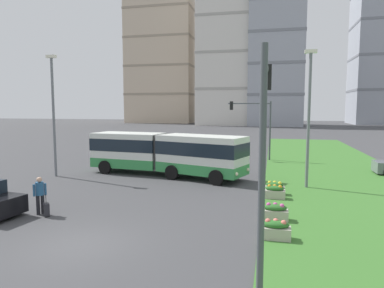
{
  "coord_description": "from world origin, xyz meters",
  "views": [
    {
      "loc": [
        6.58,
        -10.71,
        4.86
      ],
      "look_at": [
        0.76,
        14.36,
        2.2
      ],
      "focal_mm": 32.44,
      "sensor_mm": 36.0,
      "label": 1
    }
  ],
  "objects_px": {
    "streetlight_median": "(309,113)",
    "pedestrian_crossing": "(40,193)",
    "apartment_tower_westcentre": "(234,57)",
    "car_navy_sedan": "(139,150)",
    "rolling_suitcase": "(46,209)",
    "traffic_light_far_right": "(255,119)",
    "flower_planter_1": "(275,212)",
    "flower_planter_3": "(275,188)",
    "traffic_light_near_right": "(264,130)",
    "articulated_bus": "(166,153)",
    "flower_planter_2": "(275,192)",
    "apartment_tower_west": "(162,41)",
    "flower_planter_0": "(275,229)",
    "streetlight_left": "(53,110)",
    "apartment_tower_centre": "(276,53)"
  },
  "relations": [
    {
      "from": "flower_planter_1",
      "to": "traffic_light_far_right",
      "type": "relative_size",
      "value": 0.2
    },
    {
      "from": "apartment_tower_westcentre",
      "to": "car_navy_sedan",
      "type": "bearing_deg",
      "value": -90.94
    },
    {
      "from": "pedestrian_crossing",
      "to": "flower_planter_0",
      "type": "bearing_deg",
      "value": -4.63
    },
    {
      "from": "car_navy_sedan",
      "to": "traffic_light_far_right",
      "type": "distance_m",
      "value": 11.54
    },
    {
      "from": "pedestrian_crossing",
      "to": "flower_planter_2",
      "type": "height_order",
      "value": "pedestrian_crossing"
    },
    {
      "from": "car_navy_sedan",
      "to": "traffic_light_far_right",
      "type": "height_order",
      "value": "traffic_light_far_right"
    },
    {
      "from": "streetlight_left",
      "to": "apartment_tower_westcentre",
      "type": "height_order",
      "value": "apartment_tower_westcentre"
    },
    {
      "from": "articulated_bus",
      "to": "pedestrian_crossing",
      "type": "bearing_deg",
      "value": -105.75
    },
    {
      "from": "pedestrian_crossing",
      "to": "rolling_suitcase",
      "type": "bearing_deg",
      "value": -23.96
    },
    {
      "from": "car_navy_sedan",
      "to": "apartment_tower_centre",
      "type": "relative_size",
      "value": 0.11
    },
    {
      "from": "car_navy_sedan",
      "to": "apartment_tower_west",
      "type": "bearing_deg",
      "value": 106.38
    },
    {
      "from": "articulated_bus",
      "to": "pedestrian_crossing",
      "type": "distance_m",
      "value": 10.57
    },
    {
      "from": "flower_planter_1",
      "to": "apartment_tower_westcentre",
      "type": "distance_m",
      "value": 91.81
    },
    {
      "from": "rolling_suitcase",
      "to": "flower_planter_2",
      "type": "relative_size",
      "value": 0.88
    },
    {
      "from": "traffic_light_near_right",
      "to": "apartment_tower_centre",
      "type": "xyz_separation_m",
      "value": [
        0.79,
        92.91,
        16.03
      ]
    },
    {
      "from": "flower_planter_1",
      "to": "rolling_suitcase",
      "type": "bearing_deg",
      "value": -171.06
    },
    {
      "from": "rolling_suitcase",
      "to": "traffic_light_far_right",
      "type": "bearing_deg",
      "value": 66.78
    },
    {
      "from": "flower_planter_0",
      "to": "flower_planter_1",
      "type": "distance_m",
      "value": 2.23
    },
    {
      "from": "traffic_light_far_right",
      "to": "apartment_tower_west",
      "type": "bearing_deg",
      "value": 113.53
    },
    {
      "from": "flower_planter_0",
      "to": "flower_planter_3",
      "type": "distance_m",
      "value": 6.82
    },
    {
      "from": "flower_planter_0",
      "to": "flower_planter_1",
      "type": "bearing_deg",
      "value": 90.0
    },
    {
      "from": "streetlight_left",
      "to": "apartment_tower_west",
      "type": "distance_m",
      "value": 96.61
    },
    {
      "from": "rolling_suitcase",
      "to": "apartment_tower_westcentre",
      "type": "height_order",
      "value": "apartment_tower_westcentre"
    },
    {
      "from": "rolling_suitcase",
      "to": "streetlight_left",
      "type": "height_order",
      "value": "streetlight_left"
    },
    {
      "from": "traffic_light_far_right",
      "to": "flower_planter_1",
      "type": "bearing_deg",
      "value": -84.37
    },
    {
      "from": "pedestrian_crossing",
      "to": "articulated_bus",
      "type": "bearing_deg",
      "value": 74.25
    },
    {
      "from": "car_navy_sedan",
      "to": "rolling_suitcase",
      "type": "distance_m",
      "value": 18.45
    },
    {
      "from": "car_navy_sedan",
      "to": "rolling_suitcase",
      "type": "relative_size",
      "value": 4.63
    },
    {
      "from": "rolling_suitcase",
      "to": "streetlight_median",
      "type": "relative_size",
      "value": 0.12
    },
    {
      "from": "rolling_suitcase",
      "to": "traffic_light_far_right",
      "type": "height_order",
      "value": "traffic_light_far_right"
    },
    {
      "from": "flower_planter_1",
      "to": "flower_planter_3",
      "type": "relative_size",
      "value": 1.0
    },
    {
      "from": "flower_planter_0",
      "to": "traffic_light_far_right",
      "type": "xyz_separation_m",
      "value": [
        -1.75,
        20.0,
        3.41
      ]
    },
    {
      "from": "traffic_light_far_right",
      "to": "streetlight_median",
      "type": "xyz_separation_m",
      "value": [
        3.65,
        -10.98,
        0.74
      ]
    },
    {
      "from": "traffic_light_far_right",
      "to": "streetlight_left",
      "type": "relative_size",
      "value": 0.64
    },
    {
      "from": "flower_planter_3",
      "to": "apartment_tower_west",
      "type": "relative_size",
      "value": 0.02
    },
    {
      "from": "apartment_tower_west",
      "to": "traffic_light_near_right",
      "type": "bearing_deg",
      "value": -70.74
    },
    {
      "from": "flower_planter_1",
      "to": "traffic_light_near_right",
      "type": "relative_size",
      "value": 0.18
    },
    {
      "from": "articulated_bus",
      "to": "streetlight_left",
      "type": "relative_size",
      "value": 1.4
    },
    {
      "from": "flower_planter_3",
      "to": "traffic_light_near_right",
      "type": "relative_size",
      "value": 0.18
    },
    {
      "from": "flower_planter_2",
      "to": "apartment_tower_centre",
      "type": "xyz_separation_m",
      "value": [
        0.39,
        83.34,
        19.9
      ]
    },
    {
      "from": "apartment_tower_westcentre",
      "to": "pedestrian_crossing",
      "type": "bearing_deg",
      "value": -89.29
    },
    {
      "from": "car_navy_sedan",
      "to": "apartment_tower_westcentre",
      "type": "height_order",
      "value": "apartment_tower_westcentre"
    },
    {
      "from": "pedestrian_crossing",
      "to": "apartment_tower_west",
      "type": "distance_m",
      "value": 106.27
    },
    {
      "from": "streetlight_median",
      "to": "apartment_tower_westcentre",
      "type": "bearing_deg",
      "value": 99.34
    },
    {
      "from": "traffic_light_far_right",
      "to": "streetlight_median",
      "type": "distance_m",
      "value": 11.6
    },
    {
      "from": "car_navy_sedan",
      "to": "pedestrian_crossing",
      "type": "height_order",
      "value": "pedestrian_crossing"
    },
    {
      "from": "car_navy_sedan",
      "to": "traffic_light_near_right",
      "type": "distance_m",
      "value": 25.98
    },
    {
      "from": "streetlight_median",
      "to": "pedestrian_crossing",
      "type": "bearing_deg",
      "value": -146.64
    },
    {
      "from": "traffic_light_far_right",
      "to": "articulated_bus",
      "type": "bearing_deg",
      "value": -123.2
    },
    {
      "from": "flower_planter_1",
      "to": "apartment_tower_west",
      "type": "xyz_separation_m",
      "value": [
        -36.77,
        98.19,
        26.82
      ]
    }
  ]
}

